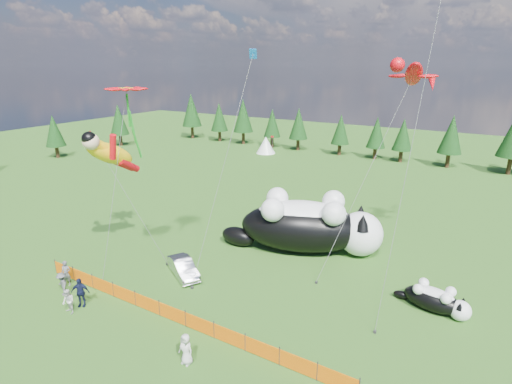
{
  "coord_description": "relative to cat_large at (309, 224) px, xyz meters",
  "views": [
    {
      "loc": [
        14.32,
        -17.59,
        14.28
      ],
      "look_at": [
        1.49,
        4.0,
        6.23
      ],
      "focal_mm": 28.0,
      "sensor_mm": 36.0,
      "label": 1
    }
  ],
  "objects": [
    {
      "name": "spectator_b",
      "position": [
        -8.86,
        -15.23,
        -1.44
      ],
      "size": [
        0.83,
        0.57,
        1.58
      ],
      "primitive_type": "imported",
      "rotation": [
        0.0,
        0.0,
        -0.16
      ],
      "color": "beige",
      "rests_on": "ground"
    },
    {
      "name": "tree_line",
      "position": [
        -3.01,
        35.35,
        1.77
      ],
      "size": [
        90.0,
        4.0,
        8.0
      ],
      "primitive_type": null,
      "color": "black",
      "rests_on": "ground"
    },
    {
      "name": "gecko_kite",
      "position": [
        6.17,
        2.15,
        11.4
      ],
      "size": [
        5.79,
        9.98,
        15.68
      ],
      "color": "red",
      "rests_on": "ground"
    },
    {
      "name": "superhero_kite",
      "position": [
        -11.23,
        -9.1,
        6.16
      ],
      "size": [
        5.42,
        4.59,
        10.7
      ],
      "color": "yellow",
      "rests_on": "ground"
    },
    {
      "name": "flower_kite",
      "position": [
        -9.47,
        -8.7,
        10.37
      ],
      "size": [
        3.3,
        4.9,
        13.02
      ],
      "color": "red",
      "rests_on": "ground"
    },
    {
      "name": "cat_large",
      "position": [
        0.0,
        0.0,
        0.0
      ],
      "size": [
        12.53,
        7.69,
        4.7
      ],
      "rotation": [
        0.0,
        0.0,
        0.36
      ],
      "color": "black",
      "rests_on": "ground"
    },
    {
      "name": "spectator_a",
      "position": [
        -11.89,
        -13.25,
        -1.35
      ],
      "size": [
        0.76,
        0.66,
        1.77
      ],
      "primitive_type": "imported",
      "rotation": [
        0.0,
        0.0,
        0.46
      ],
      "color": "#4F5054",
      "rests_on": "ground"
    },
    {
      "name": "spectator_d",
      "position": [
        -11.0,
        -14.18,
        -1.44
      ],
      "size": [
        1.13,
        0.82,
        1.58
      ],
      "primitive_type": "imported",
      "rotation": [
        0.0,
        0.0,
        -0.31
      ],
      "color": "#4F5054",
      "rests_on": "ground"
    },
    {
      "name": "diamond_kite_a",
      "position": [
        -3.37,
        -3.46,
        11.74
      ],
      "size": [
        1.57,
        6.59,
        16.13
      ],
      "color": "blue",
      "rests_on": "ground"
    },
    {
      "name": "car",
      "position": [
        -5.97,
        -8.23,
        -1.62
      ],
      "size": [
        3.84,
        3.01,
        1.22
      ],
      "primitive_type": "imported",
      "rotation": [
        0.0,
        0.0,
        1.03
      ],
      "color": "silver",
      "rests_on": "ground"
    },
    {
      "name": "spectator_e",
      "position": [
        -0.06,
        -14.9,
        -1.39
      ],
      "size": [
        0.84,
        0.56,
        1.68
      ],
      "primitive_type": "imported",
      "rotation": [
        0.0,
        0.0,
        -0.04
      ],
      "color": "beige",
      "rests_on": "ground"
    },
    {
      "name": "safety_fence",
      "position": [
        -3.01,
        -12.65,
        -1.73
      ],
      "size": [
        22.06,
        0.06,
        1.1
      ],
      "color": "#262626",
      "rests_on": "ground"
    },
    {
      "name": "spectator_c",
      "position": [
        -8.92,
        -14.34,
        -1.28
      ],
      "size": [
        1.24,
        1.07,
        1.89
      ],
      "primitive_type": "imported",
      "rotation": [
        0.0,
        0.0,
        0.56
      ],
      "color": "#131836",
      "rests_on": "ground"
    },
    {
      "name": "cat_small",
      "position": [
        9.96,
        -3.72,
        -1.45
      ],
      "size": [
        4.54,
        2.14,
        1.64
      ],
      "rotation": [
        0.0,
        0.0,
        -0.17
      ],
      "color": "black",
      "rests_on": "ground"
    },
    {
      "name": "ground",
      "position": [
        -3.01,
        -9.65,
        -2.23
      ],
      "size": [
        160.0,
        160.0,
        0.0
      ],
      "primitive_type": "plane",
      "color": "#143A0A",
      "rests_on": "ground"
    },
    {
      "name": "festival_tents",
      "position": [
        7.99,
        30.35,
        -0.83
      ],
      "size": [
        50.0,
        3.2,
        2.8
      ],
      "primitive_type": null,
      "color": "white",
      "rests_on": "ground"
    }
  ]
}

